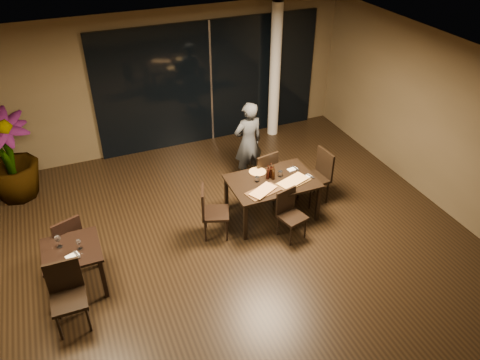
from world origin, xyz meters
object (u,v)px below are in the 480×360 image
Objects in this scene: main_table at (272,184)px; chair_side_far at (67,239)px; bottle_b at (273,172)px; chair_side_near at (67,292)px; bottle_c at (271,171)px; side_table at (73,256)px; bottle_a at (268,172)px; chair_main_right at (318,174)px; chair_main_left at (210,210)px; chair_main_near at (289,211)px; potted_plant at (8,157)px; chair_main_far at (263,172)px; diner at (248,142)px.

main_table is 3.45m from chair_side_far.
chair_side_near is at bearing -162.28° from bottle_b.
chair_side_near is at bearing -161.32° from bottle_c.
bottle_c reaches higher than side_table.
bottle_b is at bearing -27.89° from bottle_a.
bottle_c is (3.56, 1.20, 0.34)m from chair_side_near.
chair_main_right is 1.07× the size of chair_side_far.
chair_main_left is at bearing -89.58° from chair_main_right.
chair_side_far is at bearing 155.42° from chair_main_near.
chair_side_far is 0.55× the size of potted_plant.
bottle_b is (-0.98, -0.09, 0.32)m from chair_main_right.
chair_main_far is 1.03× the size of chair_side_far.
chair_main_right is at bearing 161.36° from chair_side_far.
chair_main_far is 1.13× the size of chair_main_near.
main_table is 0.87× the size of potted_plant.
diner is at bearing 85.93° from main_table.
potted_plant reaches higher than chair_side_far.
chair_main_right is (0.90, -0.46, 0.02)m from chair_main_far.
bottle_b is (0.03, 0.04, 0.21)m from main_table.
chair_main_near is (3.44, -0.09, -0.14)m from side_table.
chair_main_near is at bearing -58.89° from chair_main_right.
side_table is at bearing 77.09° from chair_side_near.
chair_main_far is at bearing 72.57° from chair_main_near.
chair_side_far reaches higher than chair_main_near.
potted_plant is at bearing 151.55° from bottle_c.
chair_side_far reaches higher than chair_main_left.
bottle_b is (1.21, 0.14, 0.36)m from chair_main_left.
bottle_b reaches higher than chair_main_near.
bottle_b is at bearing -29.00° from potted_plant.
side_table is 2.89× the size of bottle_b.
main_table is 1.51× the size of chair_side_near.
chair_side_far is 0.96× the size of chair_side_near.
chair_main_left is at bearing -173.58° from bottle_b.
side_table is 0.81× the size of chair_side_near.
chair_main_left is at bearing -175.13° from main_table.
bottle_b is 0.98× the size of bottle_c.
potted_plant is at bearing 130.48° from chair_main_near.
bottle_b reaches higher than chair_main_far.
chair_side_far is 3.53× the size of bottle_a.
bottle_b is at bearing -76.10° from bottle_c.
potted_plant is (-4.19, 2.38, 0.18)m from main_table.
bottle_b reaches higher than main_table.
chair_side_near reaches higher than chair_side_far.
side_table is at bearing -170.08° from bottle_c.
chair_main_near is 1.31m from chair_main_left.
bottle_b is at bearing 160.28° from chair_side_far.
potted_plant reaches higher than chair_main_right.
bottle_b is (3.48, 0.01, 0.36)m from chair_side_far.
chair_main_left is 1.27m from bottle_b.
side_table is 0.47× the size of potted_plant.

